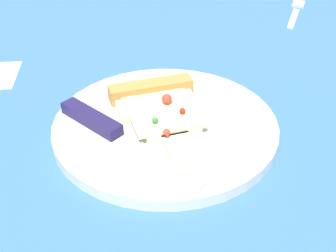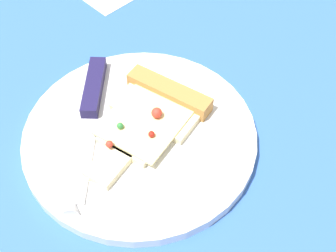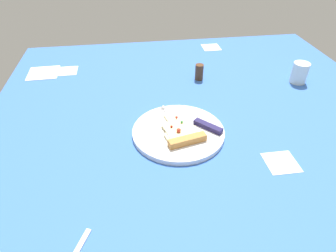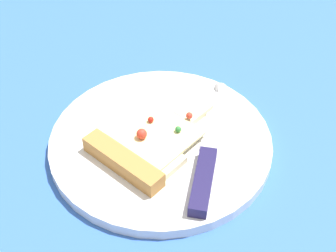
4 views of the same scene
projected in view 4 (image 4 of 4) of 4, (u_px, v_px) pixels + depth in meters
ground_plane at (248, 170)px, 65.72cm from camera, size 149.74×149.74×3.00cm
plate at (161, 142)px, 66.24cm from camera, size 29.77×29.77×1.58cm
pizza_slice at (147, 144)px, 63.73cm from camera, size 18.71×13.10×2.69cm
knife at (208, 155)px, 62.62cm from camera, size 18.88×18.02×2.45cm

